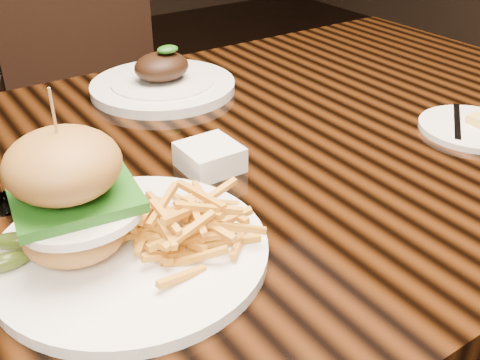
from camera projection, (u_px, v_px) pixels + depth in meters
dining_table at (215, 199)px, 0.89m from camera, size 1.60×0.90×0.75m
burger_plate at (116, 220)px, 0.61m from camera, size 0.31×0.31×0.21m
side_saucer at (472, 128)px, 0.92m from camera, size 0.17×0.17×0.02m
ramekin at (210, 157)px, 0.81m from camera, size 0.08×0.08×0.04m
far_dish at (163, 82)px, 1.07m from camera, size 0.27×0.27×0.09m
chair_far at (94, 90)px, 1.65m from camera, size 0.50×0.50×0.95m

